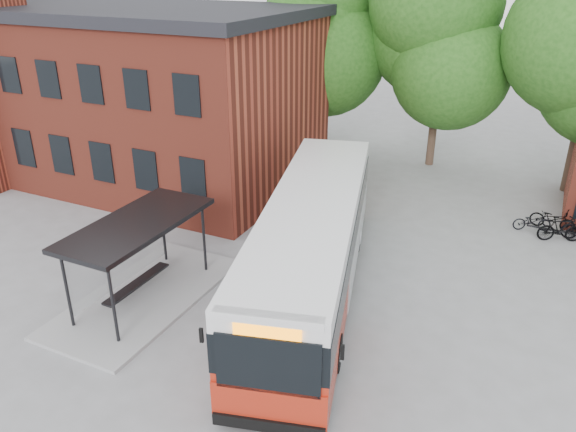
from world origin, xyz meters
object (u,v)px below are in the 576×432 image
at_px(bicycle_1, 561,229).
at_px(city_bus, 312,247).
at_px(bicycle_0, 532,221).
at_px(bicycle_2, 553,219).
at_px(bus_shelter, 141,261).

bearing_deg(bicycle_1, city_bus, 115.23).
bearing_deg(bicycle_0, bicycle_2, -80.32).
bearing_deg(bicycle_1, bus_shelter, 109.75).
bearing_deg(bus_shelter, city_bus, 30.26).
xyz_separation_m(bus_shelter, city_bus, (4.90, 2.86, 0.27)).
distance_m(city_bus, bicycle_2, 11.59).
height_order(city_bus, bicycle_2, city_bus).
xyz_separation_m(bicycle_0, bicycle_2, (0.77, 0.46, 0.07)).
height_order(bicycle_0, bicycle_1, bicycle_1).
bearing_deg(bicycle_2, city_bus, 151.46).
xyz_separation_m(bicycle_1, bicycle_2, (-0.33, 1.07, -0.06)).
relative_size(bus_shelter, bicycle_2, 3.79).
distance_m(city_bus, bicycle_1, 11.00).
height_order(city_bus, bicycle_0, city_bus).
height_order(bus_shelter, bicycle_2, bus_shelter).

